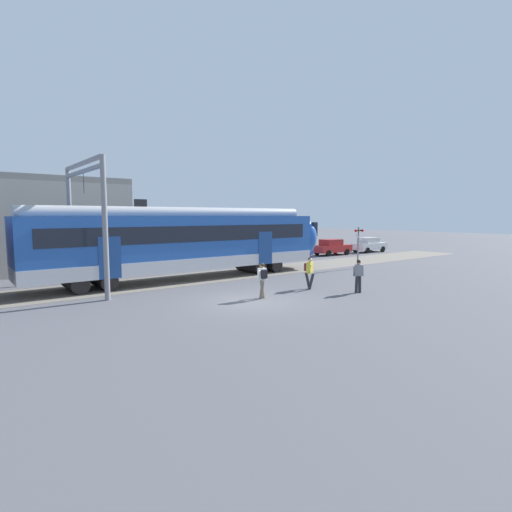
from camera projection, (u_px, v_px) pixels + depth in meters
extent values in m
plane|color=#515156|center=(252.00, 301.00, 17.92)|extent=(160.00, 160.00, 0.00)
cube|color=silver|center=(186.00, 262.00, 24.00)|extent=(18.00, 3.06, 0.70)
cube|color=#2351A3|center=(185.00, 236.00, 23.84)|extent=(18.00, 3.00, 2.40)
cube|color=black|center=(198.00, 234.00, 22.63)|extent=(16.56, 0.03, 0.90)
cube|color=navy|center=(265.00, 248.00, 25.74)|extent=(1.10, 0.04, 2.10)
cube|color=navy|center=(110.00, 258.00, 19.72)|extent=(1.10, 0.04, 2.10)
cylinder|color=#A4A4A9|center=(185.00, 213.00, 23.70)|extent=(17.64, 0.70, 0.70)
cube|color=black|center=(141.00, 203.00, 22.00)|extent=(0.70, 0.12, 0.40)
cylinder|color=black|center=(266.00, 264.00, 27.87)|extent=(0.90, 2.40, 0.90)
cylinder|color=black|center=(250.00, 266.00, 27.02)|extent=(0.90, 2.40, 0.90)
cylinder|color=black|center=(103.00, 280.00, 21.09)|extent=(0.90, 2.40, 0.90)
cylinder|color=black|center=(75.00, 282.00, 20.24)|extent=(0.90, 2.40, 0.90)
ellipsoid|color=#2351A3|center=(301.00, 237.00, 29.68)|extent=(1.80, 2.85, 2.95)
cube|color=black|center=(304.00, 229.00, 29.83)|extent=(0.40, 2.40, 1.00)
cylinder|color=#6B6051|center=(262.00, 289.00, 18.65)|extent=(0.21, 0.37, 0.87)
cylinder|color=#6B6051|center=(262.00, 290.00, 18.32)|extent=(0.21, 0.37, 0.87)
cube|color=silver|center=(262.00, 274.00, 18.41)|extent=(0.40, 0.30, 0.56)
cylinder|color=silver|center=(259.00, 276.00, 18.24)|extent=(0.13, 0.26, 0.52)
cylinder|color=silver|center=(265.00, 275.00, 18.59)|extent=(0.13, 0.26, 0.52)
sphere|color=brown|center=(262.00, 266.00, 18.39)|extent=(0.22, 0.22, 0.22)
sphere|color=black|center=(262.00, 265.00, 18.37)|extent=(0.20, 0.20, 0.20)
cube|color=black|center=(264.00, 274.00, 18.25)|extent=(0.30, 0.20, 0.40)
cylinder|color=#28282D|center=(311.00, 281.00, 20.67)|extent=(0.26, 0.38, 0.87)
cylinder|color=#28282D|center=(308.00, 280.00, 20.97)|extent=(0.26, 0.38, 0.87)
cube|color=gold|center=(310.00, 267.00, 20.75)|extent=(0.42, 0.35, 0.56)
cylinder|color=gold|center=(310.00, 268.00, 20.98)|extent=(0.17, 0.26, 0.52)
cylinder|color=gold|center=(309.00, 269.00, 20.53)|extent=(0.17, 0.26, 0.52)
sphere|color=beige|center=(310.00, 260.00, 20.70)|extent=(0.22, 0.22, 0.22)
sphere|color=black|center=(310.00, 259.00, 20.71)|extent=(0.20, 0.20, 0.20)
cube|color=maroon|center=(307.00, 267.00, 20.84)|extent=(0.32, 0.25, 0.40)
cylinder|color=#28282D|center=(360.00, 284.00, 19.95)|extent=(0.36, 0.35, 0.87)
cylinder|color=#28282D|center=(357.00, 285.00, 19.70)|extent=(0.36, 0.35, 0.87)
cube|color=gray|center=(359.00, 270.00, 19.75)|extent=(0.42, 0.43, 0.56)
cylinder|color=gray|center=(354.00, 271.00, 19.72)|extent=(0.24, 0.23, 0.52)
cylinder|color=gray|center=(363.00, 271.00, 19.80)|extent=(0.24, 0.23, 0.52)
sphere|color=tan|center=(359.00, 262.00, 19.73)|extent=(0.22, 0.22, 0.22)
sphere|color=black|center=(359.00, 262.00, 19.71)|extent=(0.20, 0.20, 0.20)
cube|color=#284799|center=(291.00, 251.00, 35.73)|extent=(4.02, 1.68, 0.68)
cube|color=navy|center=(290.00, 244.00, 35.57)|extent=(1.91, 1.46, 0.56)
cube|color=black|center=(298.00, 244.00, 36.15)|extent=(0.13, 1.37, 0.48)
cylinder|color=black|center=(296.00, 254.00, 37.12)|extent=(0.60, 0.21, 0.60)
cylinder|color=black|center=(307.00, 255.00, 35.89)|extent=(0.60, 0.21, 0.60)
cylinder|color=black|center=(275.00, 255.00, 35.64)|extent=(0.60, 0.21, 0.60)
cylinder|color=black|center=(287.00, 257.00, 34.40)|extent=(0.60, 0.21, 0.60)
cube|color=#B22323|center=(332.00, 249.00, 38.72)|extent=(4.08, 1.84, 0.68)
cube|color=maroon|center=(331.00, 242.00, 38.57)|extent=(1.97, 1.54, 0.56)
cube|color=black|center=(338.00, 242.00, 39.12)|extent=(0.19, 1.37, 0.48)
cylinder|color=black|center=(335.00, 251.00, 40.10)|extent=(0.61, 0.23, 0.60)
cylinder|color=black|center=(347.00, 252.00, 38.82)|extent=(0.61, 0.23, 0.60)
cylinder|color=black|center=(317.00, 252.00, 38.69)|extent=(0.61, 0.23, 0.60)
cylinder|color=black|center=(328.00, 253.00, 37.42)|extent=(0.61, 0.23, 0.60)
cube|color=silver|center=(369.00, 246.00, 41.82)|extent=(4.05, 1.77, 0.68)
cube|color=silver|center=(368.00, 240.00, 41.67)|extent=(1.95, 1.50, 0.56)
cube|color=black|center=(374.00, 240.00, 42.22)|extent=(0.17, 1.37, 0.48)
cylinder|color=black|center=(371.00, 248.00, 43.20)|extent=(0.61, 0.22, 0.60)
cylinder|color=black|center=(383.00, 249.00, 41.94)|extent=(0.61, 0.22, 0.60)
cylinder|color=black|center=(355.00, 249.00, 41.76)|extent=(0.61, 0.22, 0.60)
cylinder|color=black|center=(367.00, 250.00, 40.50)|extent=(0.61, 0.22, 0.60)
cylinder|color=gray|center=(105.00, 229.00, 17.82)|extent=(0.24, 0.24, 6.50)
cylinder|color=gray|center=(70.00, 226.00, 22.87)|extent=(0.24, 0.24, 6.50)
cube|color=gray|center=(83.00, 163.00, 20.02)|extent=(0.20, 6.40, 0.16)
cube|color=gray|center=(83.00, 171.00, 20.06)|extent=(0.20, 6.40, 0.16)
cylinder|color=black|center=(84.00, 183.00, 20.12)|extent=(0.03, 0.03, 1.00)
cylinder|color=gray|center=(358.00, 248.00, 28.95)|extent=(0.11, 0.11, 3.00)
cube|color=black|center=(358.00, 231.00, 28.82)|extent=(0.80, 0.10, 0.10)
sphere|color=red|center=(356.00, 231.00, 28.55)|extent=(0.20, 0.20, 0.20)
sphere|color=red|center=(362.00, 230.00, 29.01)|extent=(0.20, 0.20, 0.20)
cube|color=white|center=(359.00, 237.00, 28.85)|extent=(0.72, 0.03, 0.48)
cube|color=#B2A899|center=(7.00, 228.00, 25.94)|extent=(14.91, 5.00, 6.00)
cube|color=gray|center=(4.00, 179.00, 25.62)|extent=(14.91, 5.00, 0.40)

